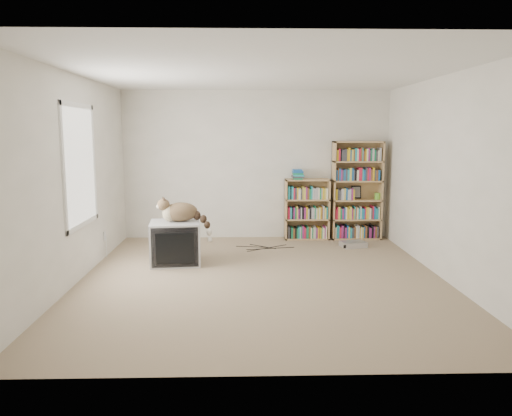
{
  "coord_description": "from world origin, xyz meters",
  "views": [
    {
      "loc": [
        -0.24,
        -6.0,
        1.81
      ],
      "look_at": [
        -0.05,
        1.0,
        0.74
      ],
      "focal_mm": 35.0,
      "sensor_mm": 36.0,
      "label": 1
    }
  ],
  "objects_px": {
    "bookcase_short": "(307,211)",
    "dvd_player": "(353,244)",
    "cat": "(184,215)",
    "bookcase_tall": "(357,192)",
    "crt_tv": "(175,243)"
  },
  "relations": [
    {
      "from": "cat",
      "to": "dvd_player",
      "type": "xyz_separation_m",
      "value": [
        2.56,
        0.9,
        -0.64
      ]
    },
    {
      "from": "bookcase_short",
      "to": "cat",
      "type": "bearing_deg",
      "value": -140.61
    },
    {
      "from": "bookcase_short",
      "to": "dvd_player",
      "type": "xyz_separation_m",
      "value": [
        0.67,
        -0.66,
        -0.43
      ]
    },
    {
      "from": "crt_tv",
      "to": "cat",
      "type": "xyz_separation_m",
      "value": [
        0.13,
        0.02,
        0.39
      ]
    },
    {
      "from": "crt_tv",
      "to": "dvd_player",
      "type": "distance_m",
      "value": 2.86
    },
    {
      "from": "dvd_player",
      "to": "crt_tv",
      "type": "bearing_deg",
      "value": -175.85
    },
    {
      "from": "crt_tv",
      "to": "dvd_player",
      "type": "height_order",
      "value": "crt_tv"
    },
    {
      "from": "crt_tv",
      "to": "dvd_player",
      "type": "relative_size",
      "value": 1.94
    },
    {
      "from": "cat",
      "to": "dvd_player",
      "type": "bearing_deg",
      "value": 2.38
    },
    {
      "from": "bookcase_tall",
      "to": "cat",
      "type": "bearing_deg",
      "value": -150.4
    },
    {
      "from": "cat",
      "to": "bookcase_tall",
      "type": "distance_m",
      "value": 3.15
    },
    {
      "from": "bookcase_tall",
      "to": "dvd_player",
      "type": "distance_m",
      "value": 1.01
    },
    {
      "from": "cat",
      "to": "bookcase_short",
      "type": "relative_size",
      "value": 0.76
    },
    {
      "from": "cat",
      "to": "bookcase_tall",
      "type": "xyz_separation_m",
      "value": [
        2.74,
        1.56,
        0.11
      ]
    },
    {
      "from": "crt_tv",
      "to": "cat",
      "type": "distance_m",
      "value": 0.41
    }
  ]
}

